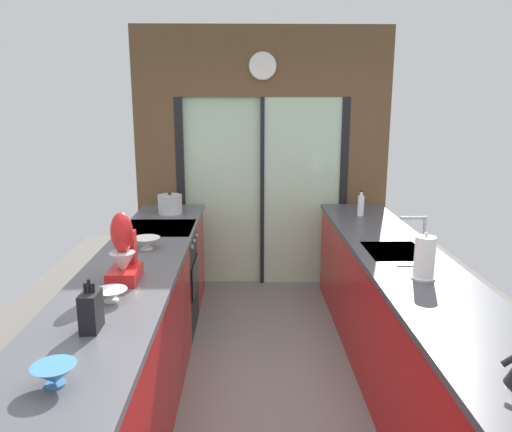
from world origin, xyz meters
The scene contains 14 objects.
ground_plane centered at (0.00, 0.60, -0.01)m, with size 5.04×7.60×0.02m, color slate.
back_wall_unit centered at (0.00, 2.40, 1.52)m, with size 2.64×0.12×2.70m.
left_counter_run centered at (-0.91, 0.13, 0.47)m, with size 0.62×3.80×0.92m.
right_counter_run centered at (0.91, 0.30, 0.46)m, with size 0.62×3.80×0.92m.
sink_faucet centered at (1.06, 0.55, 1.09)m, with size 0.19×0.02×0.25m.
oven_range centered at (-0.91, 1.25, 0.46)m, with size 0.60×0.60×0.92m.
mixing_bowl_near centered at (-0.89, -1.13, 0.96)m, with size 0.17×0.17×0.08m.
mixing_bowl_mid centered at (-0.89, -0.33, 0.96)m, with size 0.17×0.17×0.07m.
mixing_bowl_far centered at (-0.89, 0.63, 0.97)m, with size 0.20×0.20×0.08m.
knife_block centered at (-0.89, -0.67, 1.02)m, with size 0.08×0.14×0.25m.
stand_mixer centered at (-0.89, -0.02, 1.08)m, with size 0.17×0.27×0.42m.
stock_pot centered at (-0.89, 1.79, 1.01)m, with size 0.23×0.23×0.20m.
soap_bottle_far centered at (0.89, 1.66, 1.02)m, with size 0.06×0.06×0.24m.
paper_towel_roll centered at (0.89, -0.02, 1.05)m, with size 0.14×0.14×0.29m.
Camera 1 is at (-0.17, -2.83, 1.96)m, focal length 34.95 mm.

